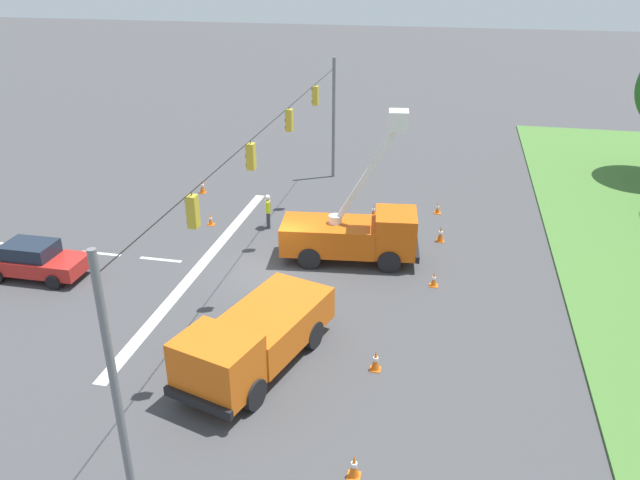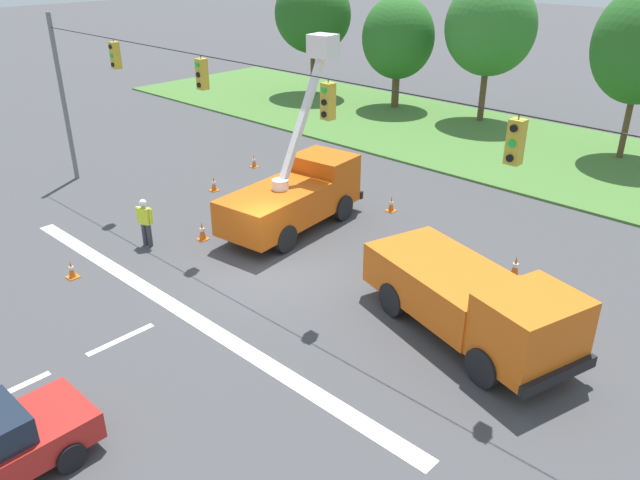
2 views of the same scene
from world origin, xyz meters
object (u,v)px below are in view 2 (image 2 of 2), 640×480
object	(u,v)px
traffic_cone_far_left	(515,267)
traffic_cone_lane_edge_a	(391,204)
traffic_cone_mid_left	(254,161)
road_worker	(145,220)
utility_truck_support_near	(472,300)
tree_west	(398,38)
utility_truck_bucket_lift	(296,192)
traffic_cone_foreground_left	(214,184)
tree_centre	(490,27)
traffic_cone_mid_right	(312,175)
tree_far_west	(313,14)
traffic_cone_centre_line	(72,270)
traffic_cone_near_bucket	(202,231)

from	to	relation	value
traffic_cone_far_left	traffic_cone_lane_edge_a	bearing A→B (deg)	165.43
traffic_cone_mid_left	traffic_cone_far_left	distance (m)	14.42
road_worker	utility_truck_support_near	bearing A→B (deg)	14.28
utility_truck_support_near	traffic_cone_mid_left	distance (m)	16.02
tree_west	traffic_cone_far_left	size ratio (longest dim) A/B	9.32
utility_truck_bucket_lift	traffic_cone_foreground_left	xyz separation A→B (m)	(-5.27, 0.16, -1.08)
utility_truck_bucket_lift	utility_truck_support_near	distance (m)	8.90
road_worker	traffic_cone_far_left	bearing A→B (deg)	32.83
traffic_cone_foreground_left	tree_centre	bearing A→B (deg)	82.28
traffic_cone_mid_right	traffic_cone_far_left	world-z (taller)	traffic_cone_mid_right
tree_far_west	traffic_cone_far_left	bearing A→B (deg)	-32.26
traffic_cone_lane_edge_a	tree_far_west	bearing A→B (deg)	142.47
traffic_cone_mid_left	traffic_cone_mid_right	distance (m)	3.59
utility_truck_bucket_lift	traffic_cone_mid_left	world-z (taller)	utility_truck_bucket_lift
utility_truck_bucket_lift	traffic_cone_far_left	bearing A→B (deg)	14.17
tree_west	road_worker	bearing A→B (deg)	-75.02
tree_far_west	traffic_cone_lane_edge_a	bearing A→B (deg)	-37.53
utility_truck_bucket_lift	traffic_cone_foreground_left	bearing A→B (deg)	178.30
traffic_cone_mid_left	tree_far_west	bearing A→B (deg)	123.69
tree_west	traffic_cone_mid_left	xyz separation A→B (m)	(2.24, -14.05, -4.11)
road_worker	traffic_cone_centre_line	distance (m)	3.08
traffic_cone_lane_edge_a	traffic_cone_far_left	size ratio (longest dim) A/B	0.84
tree_centre	traffic_cone_foreground_left	bearing A→B (deg)	-97.72
tree_far_west	utility_truck_bucket_lift	distance (m)	22.84
traffic_cone_foreground_left	traffic_cone_near_bucket	bearing A→B (deg)	-42.62
traffic_cone_near_bucket	traffic_cone_far_left	xyz separation A→B (m)	(9.60, 5.21, 0.03)
tree_centre	traffic_cone_foreground_left	xyz separation A→B (m)	(-2.46, -18.12, -5.14)
tree_centre	traffic_cone_centre_line	xyz separation A→B (m)	(0.44, -26.10, -5.16)
tree_centre	traffic_cone_far_left	size ratio (longest dim) A/B	10.96
traffic_cone_near_bucket	tree_west	bearing A→B (deg)	108.68
traffic_cone_mid_left	traffic_cone_near_bucket	world-z (taller)	traffic_cone_near_bucket
tree_west	traffic_cone_centre_line	size ratio (longest dim) A/B	11.54
utility_truck_bucket_lift	tree_far_west	bearing A→B (deg)	132.39
traffic_cone_near_bucket	tree_centre	bearing A→B (deg)	93.17
tree_west	tree_centre	world-z (taller)	tree_centre
utility_truck_support_near	traffic_cone_lane_edge_a	world-z (taller)	utility_truck_support_near
traffic_cone_foreground_left	traffic_cone_mid_right	world-z (taller)	traffic_cone_mid_right
traffic_cone_foreground_left	traffic_cone_mid_right	distance (m)	4.34
utility_truck_support_near	traffic_cone_near_bucket	xyz separation A→B (m)	(-10.31, -1.25, -0.83)
tree_centre	utility_truck_bucket_lift	bearing A→B (deg)	-81.23
traffic_cone_foreground_left	traffic_cone_lane_edge_a	world-z (taller)	traffic_cone_foreground_left
traffic_cone_lane_edge_a	traffic_cone_far_left	bearing A→B (deg)	-14.57
traffic_cone_mid_left	traffic_cone_centre_line	size ratio (longest dim) A/B	1.03
traffic_cone_near_bucket	traffic_cone_centre_line	xyz separation A→B (m)	(-0.75, -4.63, -0.05)
tree_centre	traffic_cone_near_bucket	bearing A→B (deg)	-86.83
traffic_cone_centre_line	traffic_cone_foreground_left	bearing A→B (deg)	109.97
traffic_cone_centre_line	traffic_cone_mid_left	bearing A→B (deg)	109.58
tree_centre	traffic_cone_centre_line	world-z (taller)	tree_centre
utility_truck_support_near	traffic_cone_centre_line	distance (m)	12.55
tree_west	traffic_cone_mid_right	size ratio (longest dim) A/B	8.69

